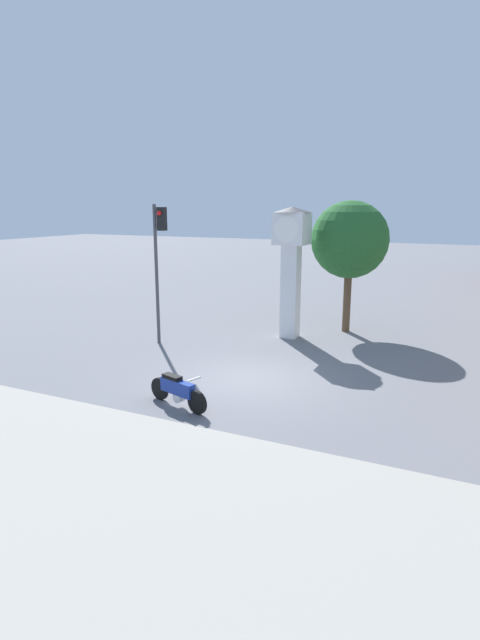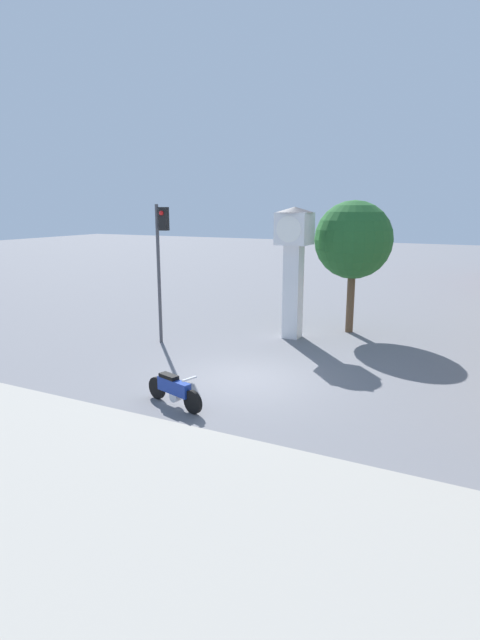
{
  "view_description": "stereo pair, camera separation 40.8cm",
  "coord_description": "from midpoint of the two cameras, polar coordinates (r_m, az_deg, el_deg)",
  "views": [
    {
      "loc": [
        5.65,
        -12.55,
        4.88
      ],
      "look_at": [
        -0.81,
        1.26,
        1.42
      ],
      "focal_mm": 28.0,
      "sensor_mm": 36.0,
      "label": 1
    },
    {
      "loc": [
        6.02,
        -12.37,
        4.88
      ],
      "look_at": [
        -0.81,
        1.26,
        1.42
      ],
      "focal_mm": 28.0,
      "sensor_mm": 36.0,
      "label": 2
    }
  ],
  "objects": [
    {
      "name": "street_tree",
      "position": [
        19.94,
        11.87,
        8.92
      ],
      "size": [
        2.99,
        2.99,
        5.14
      ],
      "color": "brown",
      "rests_on": "ground_plane"
    },
    {
      "name": "motorcycle",
      "position": [
        12.65,
        -8.08,
        -7.97
      ],
      "size": [
        1.93,
        0.72,
        0.88
      ],
      "rotation": [
        0.0,
        0.0,
        -0.29
      ],
      "color": "black",
      "rests_on": "ground_plane"
    },
    {
      "name": "ground_plane",
      "position": [
        14.6,
        -0.01,
        -6.73
      ],
      "size": [
        120.0,
        120.0,
        0.0
      ],
      "primitive_type": "plane",
      "color": "slate"
    },
    {
      "name": "clock_tower",
      "position": [
        18.69,
        5.27,
        7.74
      ],
      "size": [
        1.4,
        1.4,
        4.89
      ],
      "color": "white",
      "rests_on": "ground_plane"
    },
    {
      "name": "traffic_light",
      "position": [
        17.99,
        -9.91,
        7.83
      ],
      "size": [
        0.5,
        0.35,
        4.98
      ],
      "color": "#47474C",
      "rests_on": "ground_plane"
    },
    {
      "name": "sidewalk_strip",
      "position": [
        9.57,
        -17.94,
        -18.19
      ],
      "size": [
        36.0,
        6.0,
        0.1
      ],
      "color": "#9E998E",
      "rests_on": "ground_plane"
    }
  ]
}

